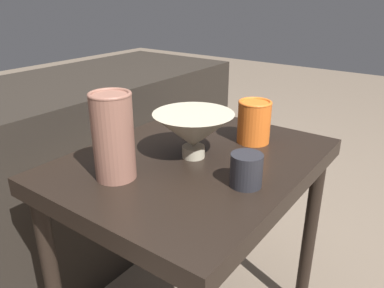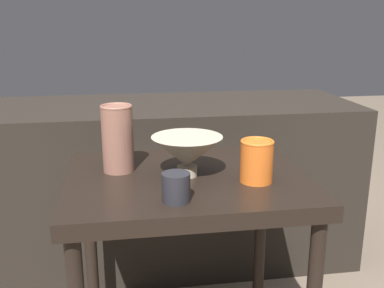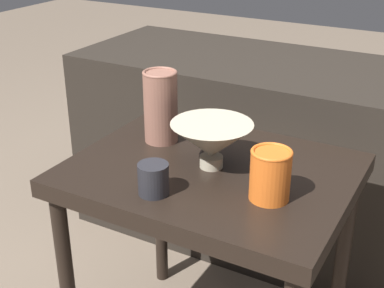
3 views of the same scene
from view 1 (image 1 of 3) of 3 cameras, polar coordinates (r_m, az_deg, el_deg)
name	(u,v)px [view 1 (image 1 of 3)]	position (r m, az deg, el deg)	size (l,w,h in m)	color
table	(193,184)	(0.87, 0.20, -6.18)	(0.61, 0.48, 0.55)	black
couch_backdrop	(52,178)	(1.34, -20.59, -4.90)	(1.43, 0.50, 0.62)	black
bowl	(193,131)	(0.81, 0.08, 1.94)	(0.18, 0.18, 0.10)	#B2A88E
vase_textured_left	(113,136)	(0.73, -11.93, 1.27)	(0.08, 0.08, 0.17)	brown
vase_colorful_right	(254,121)	(0.92, 9.44, 3.49)	(0.08, 0.08, 0.10)	orange
cup	(246,170)	(0.72, 8.27, -3.94)	(0.06, 0.06, 0.06)	#232328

